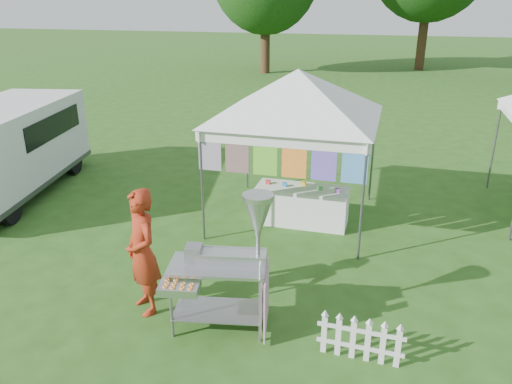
% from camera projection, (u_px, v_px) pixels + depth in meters
% --- Properties ---
extents(ground, '(120.00, 120.00, 0.00)m').
position_uv_depth(ground, '(244.00, 314.00, 7.13)').
color(ground, '#294E16').
rests_on(ground, ground).
extents(canopy_main, '(4.24, 4.24, 3.45)m').
position_uv_depth(canopy_main, '(298.00, 70.00, 9.18)').
color(canopy_main, '#59595E').
rests_on(canopy_main, ground).
extents(donut_cart, '(1.42, 1.19, 1.95)m').
position_uv_depth(donut_cart, '(233.00, 253.00, 6.42)').
color(donut_cart, gray).
rests_on(donut_cart, ground).
extents(vendor, '(0.80, 0.78, 1.85)m').
position_uv_depth(vendor, '(142.00, 252.00, 6.91)').
color(vendor, '#9A2912').
rests_on(vendor, ground).
extents(cargo_van, '(2.84, 5.11, 2.01)m').
position_uv_depth(cargo_van, '(6.00, 148.00, 11.21)').
color(cargo_van, silver).
rests_on(cargo_van, ground).
extents(picket_fence, '(1.08, 0.07, 0.56)m').
position_uv_depth(picket_fence, '(360.00, 340.00, 6.13)').
color(picket_fence, silver).
rests_on(picket_fence, ground).
extents(display_table, '(1.80, 0.70, 0.75)m').
position_uv_depth(display_table, '(302.00, 205.00, 9.89)').
color(display_table, white).
rests_on(display_table, ground).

